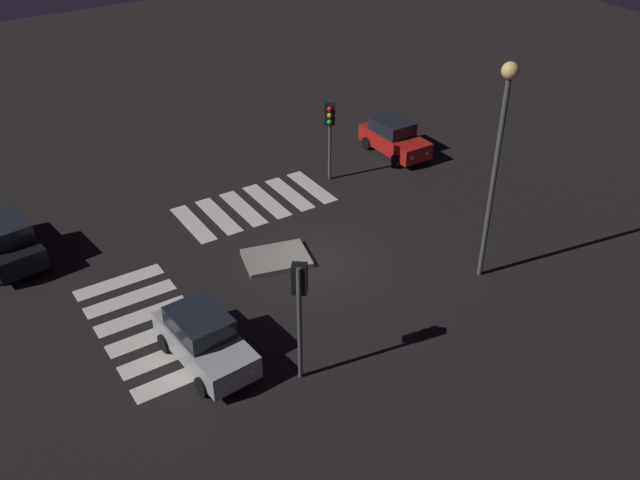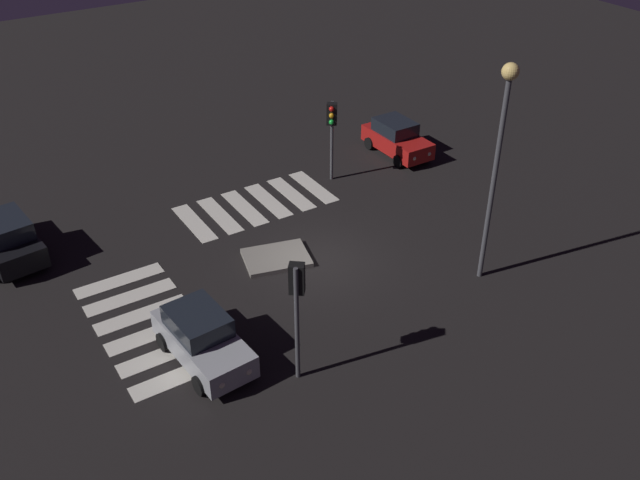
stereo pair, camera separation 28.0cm
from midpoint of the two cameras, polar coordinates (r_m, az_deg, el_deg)
ground_plane at (r=26.45m, az=-0.30°, el=-1.82°), size 80.00×80.00×0.00m
traffic_island at (r=26.57m, az=-3.86°, el=-1.49°), size 2.78×2.34×0.18m
car_black at (r=28.69m, az=-24.49°, el=-0.01°), size 2.29×4.26×1.79m
car_red at (r=34.35m, az=5.80°, el=8.25°), size 1.81×3.82×1.65m
car_silver at (r=22.05m, az=-9.76°, el=-7.92°), size 2.08×4.01×1.70m
traffic_light_south at (r=30.79m, az=0.54°, el=9.50°), size 0.54×0.53×3.73m
traffic_light_north at (r=19.88m, az=-2.06°, el=-4.36°), size 0.54×0.53×4.02m
street_lamp at (r=23.77m, az=14.05°, el=7.95°), size 0.56×0.56×8.00m
crosswalk_near at (r=30.21m, az=-5.56°, el=2.87°), size 6.45×3.20×0.02m
crosswalk_side at (r=24.23m, az=-14.05°, el=-6.74°), size 3.20×6.45×0.02m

